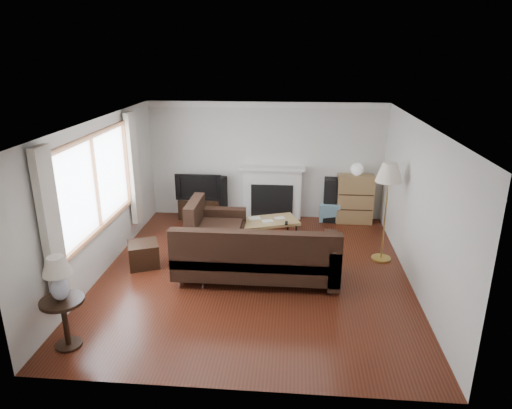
# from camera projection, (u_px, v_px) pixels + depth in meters

# --- Properties ---
(room) EXTENTS (5.10, 5.60, 2.54)m
(room) POSITION_uv_depth(u_px,v_px,m) (254.00, 202.00, 7.17)
(room) COLOR #4B1D10
(room) RESTS_ON ground
(window) EXTENTS (0.12, 2.74, 1.54)m
(window) POSITION_uv_depth(u_px,v_px,m) (96.00, 183.00, 7.08)
(window) COLOR brown
(window) RESTS_ON room
(curtain_near) EXTENTS (0.10, 0.35, 2.10)m
(curtain_near) POSITION_uv_depth(u_px,v_px,m) (51.00, 229.00, 5.69)
(curtain_near) COLOR beige
(curtain_near) RESTS_ON room
(curtain_far) EXTENTS (0.10, 0.35, 2.10)m
(curtain_far) POSITION_uv_depth(u_px,v_px,m) (134.00, 168.00, 8.56)
(curtain_far) COLOR beige
(curtain_far) RESTS_ON room
(fireplace) EXTENTS (1.40, 0.26, 1.15)m
(fireplace) POSITION_uv_depth(u_px,v_px,m) (272.00, 193.00, 9.86)
(fireplace) COLOR white
(fireplace) RESTS_ON room
(tv_stand) EXTENTS (0.89, 0.40, 0.45)m
(tv_stand) POSITION_uv_depth(u_px,v_px,m) (200.00, 208.00, 9.97)
(tv_stand) COLOR black
(tv_stand) RESTS_ON ground
(television) EXTENTS (0.99, 0.13, 0.57)m
(television) POSITION_uv_depth(u_px,v_px,m) (199.00, 186.00, 9.81)
(television) COLOR black
(television) RESTS_ON tv_stand
(speaker_left) EXTENTS (0.33, 0.36, 0.92)m
(speaker_left) POSITION_uv_depth(u_px,v_px,m) (219.00, 198.00, 9.90)
(speaker_left) COLOR black
(speaker_left) RESTS_ON ground
(speaker_right) EXTENTS (0.27, 0.32, 0.95)m
(speaker_right) POSITION_uv_depth(u_px,v_px,m) (330.00, 200.00, 9.71)
(speaker_right) COLOR black
(speaker_right) RESTS_ON ground
(bookshelf) EXTENTS (0.75, 0.36, 1.03)m
(bookshelf) POSITION_uv_depth(u_px,v_px,m) (355.00, 199.00, 9.64)
(bookshelf) COLOR olive
(bookshelf) RESTS_ON ground
(globe_lamp) EXTENTS (0.26, 0.26, 0.26)m
(globe_lamp) POSITION_uv_depth(u_px,v_px,m) (357.00, 169.00, 9.43)
(globe_lamp) COLOR white
(globe_lamp) RESTS_ON bookshelf
(sectional_sofa) EXTENTS (2.81, 2.05, 0.91)m
(sectional_sofa) POSITION_uv_depth(u_px,v_px,m) (257.00, 253.00, 7.26)
(sectional_sofa) COLOR black
(sectional_sofa) RESTS_ON ground
(coffee_table) EXTENTS (1.27, 0.97, 0.44)m
(coffee_table) POSITION_uv_depth(u_px,v_px,m) (268.00, 231.00, 8.74)
(coffee_table) COLOR #9D7F4B
(coffee_table) RESTS_ON ground
(footstool) EXTENTS (0.64, 0.64, 0.42)m
(footstool) POSITION_uv_depth(u_px,v_px,m) (144.00, 254.00, 7.77)
(footstool) COLOR black
(footstool) RESTS_ON ground
(floor_lamp) EXTENTS (0.57, 0.57, 1.75)m
(floor_lamp) POSITION_uv_depth(u_px,v_px,m) (385.00, 213.00, 7.78)
(floor_lamp) COLOR gold
(floor_lamp) RESTS_ON ground
(side_table) EXTENTS (0.53, 0.53, 0.66)m
(side_table) POSITION_uv_depth(u_px,v_px,m) (65.00, 323.00, 5.62)
(side_table) COLOR black
(side_table) RESTS_ON ground
(table_lamp) EXTENTS (0.35, 0.35, 0.56)m
(table_lamp) POSITION_uv_depth(u_px,v_px,m) (58.00, 279.00, 5.42)
(table_lamp) COLOR silver
(table_lamp) RESTS_ON side_table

